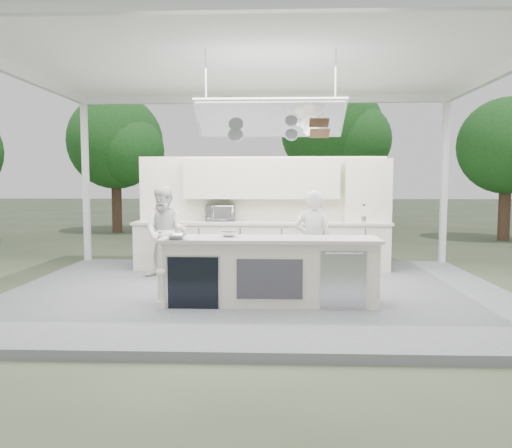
{
  "coord_description": "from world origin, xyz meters",
  "views": [
    {
      "loc": [
        0.27,
        -7.97,
        1.87
      ],
      "look_at": [
        -0.05,
        0.4,
        1.15
      ],
      "focal_mm": 35.0,
      "sensor_mm": 36.0,
      "label": 1
    }
  ],
  "objects_px": {
    "back_counter": "(261,245)",
    "sous_chef": "(166,232)",
    "head_chef": "(313,242)",
    "demo_island": "(268,271)"
  },
  "relations": [
    {
      "from": "demo_island",
      "to": "head_chef",
      "type": "distance_m",
      "value": 1.03
    },
    {
      "from": "back_counter",
      "to": "head_chef",
      "type": "relative_size",
      "value": 3.15
    },
    {
      "from": "back_counter",
      "to": "sous_chef",
      "type": "relative_size",
      "value": 3.06
    },
    {
      "from": "demo_island",
      "to": "head_chef",
      "type": "bearing_deg",
      "value": 44.92
    },
    {
      "from": "demo_island",
      "to": "head_chef",
      "type": "xyz_separation_m",
      "value": [
        0.69,
        0.69,
        0.33
      ]
    },
    {
      "from": "back_counter",
      "to": "sous_chef",
      "type": "xyz_separation_m",
      "value": [
        -1.72,
        -0.93,
        0.35
      ]
    },
    {
      "from": "back_counter",
      "to": "sous_chef",
      "type": "bearing_deg",
      "value": -151.62
    },
    {
      "from": "demo_island",
      "to": "back_counter",
      "type": "bearing_deg",
      "value": 93.63
    },
    {
      "from": "back_counter",
      "to": "head_chef",
      "type": "bearing_deg",
      "value": -67.83
    },
    {
      "from": "sous_chef",
      "to": "head_chef",
      "type": "bearing_deg",
      "value": -18.49
    }
  ]
}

